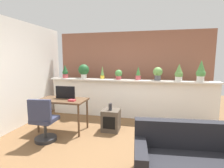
% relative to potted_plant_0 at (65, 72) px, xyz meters
% --- Properties ---
extents(ground_plane, '(12.00, 12.00, 0.00)m').
position_rel_potted_plant_0_xyz_m(ground_plane, '(1.92, -1.95, -1.29)').
color(ground_plane, brown).
extents(divider_wall, '(4.65, 0.16, 1.07)m').
position_rel_potted_plant_0_xyz_m(divider_wall, '(1.92, 0.05, -0.76)').
color(divider_wall, white).
rests_on(divider_wall, ground).
extents(plant_shelf, '(4.65, 0.32, 0.04)m').
position_rel_potted_plant_0_xyz_m(plant_shelf, '(1.92, 0.01, -0.20)').
color(plant_shelf, white).
rests_on(plant_shelf, divider_wall).
extents(brick_wall_behind, '(4.65, 0.10, 2.50)m').
position_rel_potted_plant_0_xyz_m(brick_wall_behind, '(1.92, 0.65, -0.04)').
color(brick_wall_behind, '#935B47').
rests_on(brick_wall_behind, ground).
extents(side_wall_left, '(0.12, 4.40, 2.60)m').
position_rel_potted_plant_0_xyz_m(side_wall_left, '(-0.65, -1.55, 0.01)').
color(side_wall_left, white).
rests_on(side_wall_left, ground).
extents(potted_plant_0, '(0.17, 0.17, 0.40)m').
position_rel_potted_plant_0_xyz_m(potted_plant_0, '(0.00, 0.00, 0.00)').
color(potted_plant_0, '#B7474C').
rests_on(potted_plant_0, plant_shelf).
extents(potted_plant_1, '(0.32, 0.32, 0.41)m').
position_rel_potted_plant_0_xyz_m(potted_plant_1, '(0.59, 0.01, 0.05)').
color(potted_plant_1, silver).
rests_on(potted_plant_1, plant_shelf).
extents(potted_plant_2, '(0.12, 0.12, 0.37)m').
position_rel_potted_plant_0_xyz_m(potted_plant_2, '(1.16, 0.04, -0.03)').
color(potted_plant_2, gold).
rests_on(potted_plant_2, plant_shelf).
extents(potted_plant_3, '(0.20, 0.20, 0.27)m').
position_rel_potted_plant_0_xyz_m(potted_plant_3, '(1.65, -0.01, -0.04)').
color(potted_plant_3, '#B7474C').
rests_on(potted_plant_3, plant_shelf).
extents(potted_plant_4, '(0.15, 0.15, 0.37)m').
position_rel_potted_plant_0_xyz_m(potted_plant_4, '(2.19, 0.03, -0.01)').
color(potted_plant_4, '#B7474C').
rests_on(potted_plant_4, plant_shelf).
extents(potted_plant_5, '(0.25, 0.25, 0.35)m').
position_rel_potted_plant_0_xyz_m(potted_plant_5, '(2.71, 0.01, 0.02)').
color(potted_plant_5, '#4C4C51').
rests_on(potted_plant_5, plant_shelf).
extents(potted_plant_6, '(0.20, 0.20, 0.45)m').
position_rel_potted_plant_0_xyz_m(potted_plant_6, '(3.23, -0.01, 0.03)').
color(potted_plant_6, silver).
rests_on(potted_plant_6, plant_shelf).
extents(potted_plant_7, '(0.22, 0.22, 0.55)m').
position_rel_potted_plant_0_xyz_m(potted_plant_7, '(3.75, -0.02, 0.08)').
color(potted_plant_7, silver).
rests_on(potted_plant_7, plant_shelf).
extents(desk, '(1.10, 0.60, 0.75)m').
position_rel_potted_plant_0_xyz_m(desk, '(0.56, -1.20, -0.62)').
color(desk, brown).
rests_on(desk, ground).
extents(tv_monitor, '(0.48, 0.04, 0.29)m').
position_rel_potted_plant_0_xyz_m(tv_monitor, '(0.59, -1.12, -0.39)').
color(tv_monitor, black).
rests_on(tv_monitor, desk).
extents(office_chair, '(0.47, 0.48, 0.91)m').
position_rel_potted_plant_0_xyz_m(office_chair, '(0.47, -1.83, -0.90)').
color(office_chair, '#262628').
rests_on(office_chair, ground).
extents(side_cube_shelf, '(0.40, 0.41, 0.50)m').
position_rel_potted_plant_0_xyz_m(side_cube_shelf, '(1.65, -0.96, -1.04)').
color(side_cube_shelf, '#4C4238').
rests_on(side_cube_shelf, ground).
extents(vase_on_shelf, '(0.08, 0.08, 0.16)m').
position_rel_potted_plant_0_xyz_m(vase_on_shelf, '(1.65, -1.00, -0.71)').
color(vase_on_shelf, '#2D2D33').
rests_on(vase_on_shelf, side_cube_shelf).
extents(book_on_desk, '(0.14, 0.11, 0.04)m').
position_rel_potted_plant_0_xyz_m(book_on_desk, '(0.86, -1.33, -0.52)').
color(book_on_desk, '#B22D33').
rests_on(book_on_desk, desk).
extents(couch, '(1.63, 0.92, 0.80)m').
position_rel_potted_plant_0_xyz_m(couch, '(3.14, -2.46, -1.01)').
color(couch, black).
rests_on(couch, ground).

